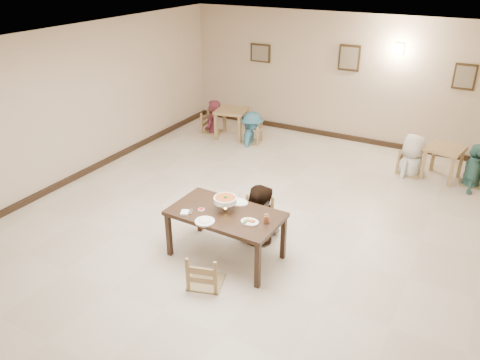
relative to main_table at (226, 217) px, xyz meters
The scene contains 31 objects.
floor 1.04m from the main_table, 97.81° to the left, with size 10.00×10.00×0.00m, color beige.
ceiling 2.44m from the main_table, 97.81° to the left, with size 10.00×10.00×0.00m, color white.
wall_back 5.83m from the main_table, 91.05° to the left, with size 10.00×10.00×0.00m, color beige.
wall_left 4.25m from the main_table, 169.36° to the left, with size 10.00×10.00×0.00m, color beige.
baseboard_back 5.78m from the main_table, 91.06° to the left, with size 8.00×0.06×0.12m, color black.
baseboard_left 4.20m from the main_table, 169.29° to the left, with size 0.06×10.00×0.12m, color black.
picture_a 6.29m from the main_table, 111.93° to the left, with size 0.55×0.04×0.45m.
picture_b 5.88m from the main_table, 90.06° to the left, with size 0.50×0.04×0.60m.
picture_c 6.35m from the main_table, 66.47° to the left, with size 0.45×0.04×0.55m.
wall_sconce 6.05m from the main_table, 79.19° to the left, with size 0.16×0.05×0.22m, color #FFD88C.
main_table is the anchor object (origin of this frame).
chair_far 0.82m from the main_table, 81.16° to the left, with size 0.51×0.51×1.09m.
chair_near 0.73m from the main_table, 83.61° to the right, with size 0.47×0.47×1.00m.
main_diner 0.79m from the main_table, 77.12° to the left, with size 0.90×0.70×1.86m, color gray.
curry_warmer 0.27m from the main_table, 122.29° to the left, with size 0.38×0.34×0.31m.
rice_plate_far 0.35m from the main_table, 86.18° to the left, with size 0.32×0.32×0.07m.
rice_plate_near 0.41m from the main_table, 107.27° to the right, with size 0.28×0.28×0.06m.
fried_plate 0.47m from the main_table, 11.56° to the right, with size 0.26×0.26×0.06m.
chili_dish 0.38m from the main_table, 161.81° to the right, with size 0.10×0.10×0.02m.
napkin_cutlery 0.60m from the main_table, 148.78° to the right, with size 0.18×0.23×0.03m.
drink_glass 0.67m from the main_table, ahead, with size 0.07×0.07×0.15m.
bg_table_left 5.13m from the main_table, 118.62° to the left, with size 0.85×0.85×0.73m.
bg_table_right 5.15m from the main_table, 61.22° to the left, with size 0.80×0.80×0.68m.
bg_chair_ll 5.51m from the main_table, 123.77° to the left, with size 0.49×0.49×1.04m.
bg_chair_lr 4.81m from the main_table, 112.70° to the left, with size 0.43×0.43×0.91m.
bg_chair_rl 4.84m from the main_table, 66.87° to the left, with size 0.46×0.46×0.99m.
bg_chair_rr 5.44m from the main_table, 55.65° to the left, with size 0.42×0.42×0.89m.
bg_diner_a 5.51m from the main_table, 123.77° to the left, with size 0.62×0.41×1.71m, color #581E2B.
bg_diner_b 4.80m from the main_table, 112.70° to the left, with size 0.99×0.57×1.54m, color teal.
bg_diner_c 4.83m from the main_table, 66.87° to the left, with size 0.84×0.55×1.72m, color silver.
bg_diner_d 5.43m from the main_table, 55.65° to the left, with size 1.02×0.42×1.74m, color #458077.
Camera 1 is at (3.15, -5.89, 4.20)m, focal length 35.00 mm.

